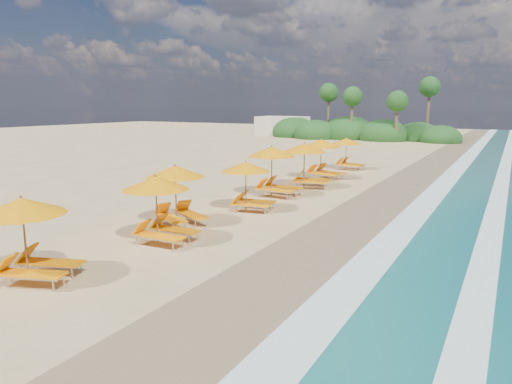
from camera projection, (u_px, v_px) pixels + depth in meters
ground at (256, 221)px, 19.04m from camera, size 160.00×160.00×0.00m
wet_sand at (351, 234)px, 17.14m from camera, size 4.00×160.00×0.01m
surf_foam at (428, 244)px, 15.85m from camera, size 4.00×160.00×0.01m
station_2 at (31, 234)px, 12.39m from camera, size 3.02×2.97×2.35m
station_3 at (161, 205)px, 15.86m from camera, size 2.59×2.40×2.35m
station_4 at (178, 191)px, 18.26m from camera, size 3.15×3.13×2.39m
station_5 at (249, 183)px, 20.70m from camera, size 2.71×2.59×2.25m
station_6 at (275, 168)px, 23.96m from camera, size 2.84×2.63×2.62m
station_7 at (308, 162)px, 26.39m from camera, size 3.20×3.10×2.58m
station_8 at (324, 156)px, 29.37m from camera, size 3.20×3.11×2.57m
station_9 at (348, 152)px, 33.73m from camera, size 2.73×2.59×2.31m
treeline at (355, 132)px, 62.70m from camera, size 25.80×8.80×9.74m
beach_building at (282, 126)px, 70.50m from camera, size 7.00×5.00×2.80m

